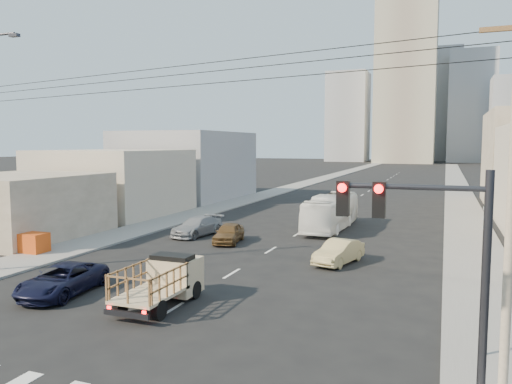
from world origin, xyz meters
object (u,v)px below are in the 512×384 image
Objects in this scene: green_sign at (487,238)px; sedan_grey at (197,226)px; utility_pole at (512,198)px; sedan_brown at (229,233)px; sedan_tan at (339,252)px; navy_pickup at (62,280)px; flatbed_pickup at (162,278)px; crate_stack at (32,242)px; city_bus at (331,212)px; traffic_signal at (434,258)px.

sedan_grey is at bearing 139.18° from green_sign.
utility_pole is (18.04, -17.79, 4.51)m from sedan_grey.
utility_pole is (14.88, -16.26, 4.54)m from sedan_brown.
sedan_brown is 8.63m from sedan_tan.
utility_pole is (16.99, -3.17, 4.54)m from navy_pickup.
flatbed_pickup is 13.50m from crate_stack.
crate_stack is (-14.83, -14.96, -0.65)m from city_bus.
traffic_signal is (5.14, -15.56, 3.43)m from sedan_tan.
flatbed_pickup is 12.40m from traffic_signal.
sedan_grey is at bearing 171.82° from sedan_tan.
navy_pickup is at bearing -120.88° from sedan_tan.
sedan_brown is at bearing 101.97° from flatbed_pickup.
sedan_grey is 23.59m from green_sign.
utility_pole is at bearing -82.33° from green_sign.
navy_pickup is at bearing -76.72° from sedan_grey.
green_sign is (14.54, -13.76, 3.09)m from sedan_brown.
sedan_grey is at bearing 144.22° from sedan_brown.
navy_pickup is 0.48× the size of city_bus.
flatbed_pickup is at bearing -2.63° from navy_pickup.
sedan_brown is at bearing 74.56° from navy_pickup.
green_sign is at bearing -64.95° from city_bus.
utility_pole reaches higher than green_sign.
city_bus is 21.08m from crate_stack.
sedan_grey is 0.46× the size of utility_pole.
utility_pole is at bearing -20.08° from crate_stack.
crate_stack is at bearing -152.12° from sedan_tan.
traffic_signal is (7.94, -26.43, 2.74)m from city_bus.
city_bus reaches higher than navy_pickup.
sedan_grey is at bearing 87.81° from navy_pickup.
sedan_tan is 2.18× the size of crate_stack.
navy_pickup reaches higher than crate_stack.
flatbed_pickup reaches higher than crate_stack.
city_bus is 9.29m from sedan_brown.
green_sign reaches higher than navy_pickup.
green_sign is (1.39, 5.01, -0.34)m from traffic_signal.
sedan_tan is (5.30, 9.58, -0.45)m from flatbed_pickup.
sedan_brown is 2.12× the size of crate_stack.
navy_pickup is at bearing 177.70° from green_sign.
city_bus is at bearing 106.71° from traffic_signal.
flatbed_pickup is 2.45× the size of crate_stack.
sedan_tan reaches higher than navy_pickup.
sedan_grey is 0.77× the size of traffic_signal.
sedan_brown is at bearing 125.03° from traffic_signal.
traffic_signal is 5.21m from green_sign.
green_sign is at bearing -43.45° from sedan_tan.
green_sign is (16.65, -0.67, 3.10)m from navy_pickup.
traffic_signal is at bearing -42.04° from sedan_grey.
utility_pole is (9.67, -23.92, 3.85)m from city_bus.
navy_pickup is 1.00× the size of sedan_grey.
city_bus is at bearing 64.27° from navy_pickup.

